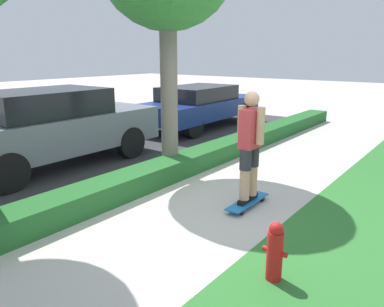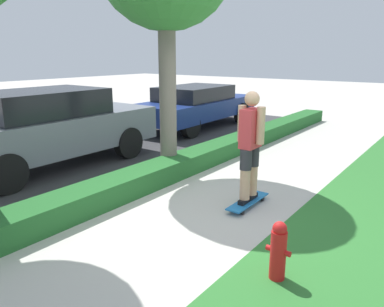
% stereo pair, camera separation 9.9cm
% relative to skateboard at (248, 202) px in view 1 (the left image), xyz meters
% --- Properties ---
extents(ground_plane, '(60.00, 60.00, 0.00)m').
position_rel_skateboard_xyz_m(ground_plane, '(-0.45, 0.30, -0.08)').
color(ground_plane, '#BCB7AD').
extents(street_asphalt, '(17.94, 5.00, 0.01)m').
position_rel_skateboard_xyz_m(street_asphalt, '(-0.45, 4.50, -0.07)').
color(street_asphalt, '#38383A').
rests_on(street_asphalt, ground_plane).
extents(hedge_row, '(17.94, 0.60, 0.37)m').
position_rel_skateboard_xyz_m(hedge_row, '(-0.45, 1.90, 0.11)').
color(hedge_row, '#236028').
rests_on(hedge_row, ground_plane).
extents(skateboard, '(0.99, 0.24, 0.09)m').
position_rel_skateboard_xyz_m(skateboard, '(0.00, 0.00, 0.00)').
color(skateboard, '#1E6BAD').
rests_on(skateboard, ground_plane).
extents(skater_person, '(0.50, 0.44, 1.71)m').
position_rel_skateboard_xyz_m(skater_person, '(-0.00, 0.00, 0.93)').
color(skater_person, black).
rests_on(skater_person, skateboard).
extents(parked_car_middle, '(4.61, 1.89, 1.62)m').
position_rel_skateboard_xyz_m(parked_car_middle, '(-0.56, 4.41, 0.78)').
color(parked_car_middle, slate).
rests_on(parked_car_middle, ground_plane).
extents(parked_car_rear, '(4.81, 1.97, 1.34)m').
position_rel_skateboard_xyz_m(parked_car_rear, '(4.88, 4.53, 0.66)').
color(parked_car_rear, navy).
rests_on(parked_car_rear, ground_plane).
extents(fire_hydrant, '(0.17, 0.27, 0.66)m').
position_rel_skateboard_xyz_m(fire_hydrant, '(-1.57, -1.19, 0.26)').
color(fire_hydrant, red).
rests_on(fire_hydrant, ground_plane).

